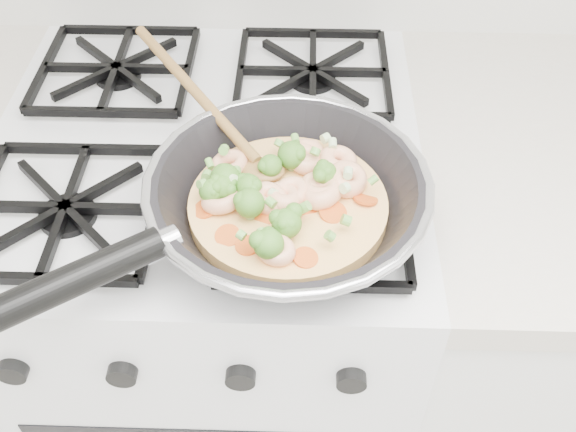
{
  "coord_description": "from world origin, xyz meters",
  "views": [
    {
      "loc": [
        0.14,
        0.99,
        1.5
      ],
      "look_at": [
        0.12,
        1.53,
        0.93
      ],
      "focal_mm": 41.72,
      "sensor_mm": 36.0,
      "label": 1
    }
  ],
  "objects": [
    {
      "name": "stove",
      "position": [
        0.0,
        1.7,
        0.46
      ],
      "size": [
        0.6,
        0.6,
        0.92
      ],
      "color": "white",
      "rests_on": "ground"
    },
    {
      "name": "skillet",
      "position": [
        0.12,
        1.53,
        0.96
      ],
      "size": [
        0.46,
        0.49,
        0.09
      ],
      "rotation": [
        0.0,
        0.0,
        -0.21
      ],
      "color": "black",
      "rests_on": "stove"
    }
  ]
}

